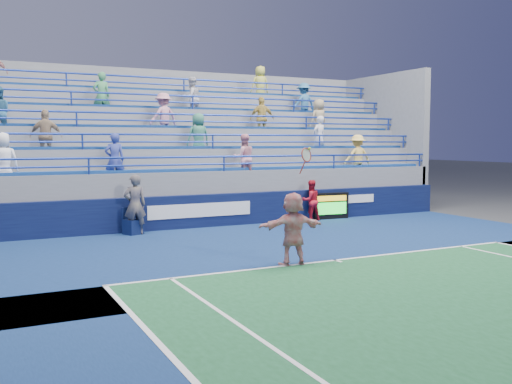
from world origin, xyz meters
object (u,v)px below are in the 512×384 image
serve_speed_board (331,206)px  judge_chair (133,226)px  ball_girl (311,200)px  line_judge (135,205)px  tennis_player (293,229)px

serve_speed_board → judge_chair: serve_speed_board is taller
serve_speed_board → ball_girl: size_ratio=0.96×
line_judge → ball_girl: size_ratio=1.26×
serve_speed_board → judge_chair: (-7.44, -0.21, -0.22)m
judge_chair → tennis_player: tennis_player is taller
serve_speed_board → tennis_player: (-5.23, -6.20, 0.36)m
judge_chair → line_judge: line_judge is taller
tennis_player → line_judge: 6.26m
serve_speed_board → ball_girl: 0.92m
tennis_player → line_judge: (-2.15, 5.88, 0.08)m
judge_chair → line_judge: (0.05, -0.11, 0.66)m
judge_chair → tennis_player: size_ratio=0.31×
serve_speed_board → tennis_player: bearing=-130.2°
line_judge → ball_girl: (6.50, 0.30, -0.19)m
judge_chair → serve_speed_board: bearing=1.6°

